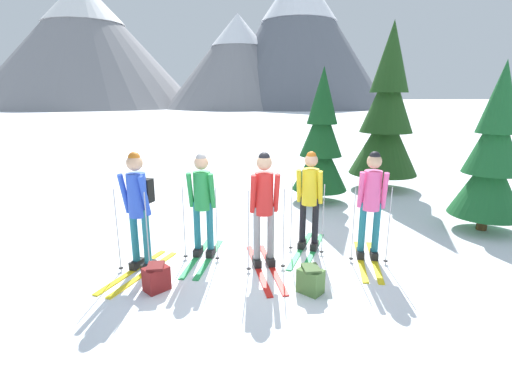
% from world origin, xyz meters
% --- Properties ---
extents(ground_plane, '(400.00, 400.00, 0.00)m').
position_xyz_m(ground_plane, '(0.00, 0.00, 0.00)').
color(ground_plane, white).
extents(skier_in_blue, '(1.03, 1.55, 1.85)m').
position_xyz_m(skier_in_blue, '(-1.65, -0.15, 1.06)').
color(skier_in_blue, yellow).
rests_on(skier_in_blue, ground).
extents(skier_in_green, '(0.72, 1.58, 1.75)m').
position_xyz_m(skier_in_green, '(-0.71, 0.23, 0.97)').
color(skier_in_green, green).
rests_on(skier_in_green, ground).
extents(skier_in_red, '(0.61, 1.78, 1.82)m').
position_xyz_m(skier_in_red, '(0.23, -0.25, 1.04)').
color(skier_in_red, red).
rests_on(skier_in_red, ground).
extents(skier_in_yellow, '(1.04, 1.66, 1.73)m').
position_xyz_m(skier_in_yellow, '(1.11, 0.32, 0.98)').
color(skier_in_yellow, green).
rests_on(skier_in_yellow, ground).
extents(skier_in_pink, '(0.76, 1.61, 1.79)m').
position_xyz_m(skier_in_pink, '(1.97, -0.22, 1.00)').
color(skier_in_pink, yellow).
rests_on(skier_in_pink, ground).
extents(pine_tree_near, '(1.89, 1.89, 4.56)m').
position_xyz_m(pine_tree_near, '(4.37, 4.40, 2.09)').
color(pine_tree_near, '#51381E').
rests_on(pine_tree_near, ground).
extents(pine_tree_mid, '(1.35, 1.35, 3.27)m').
position_xyz_m(pine_tree_mid, '(4.84, 0.82, 1.50)').
color(pine_tree_mid, '#51381E').
rests_on(pine_tree_mid, ground).
extents(pine_tree_far, '(1.37, 1.37, 3.30)m').
position_xyz_m(pine_tree_far, '(2.18, 3.29, 1.51)').
color(pine_tree_far, '#51381E').
rests_on(pine_tree_far, ground).
extents(backpack_on_snow_front, '(0.40, 0.38, 0.38)m').
position_xyz_m(backpack_on_snow_front, '(-1.35, -0.83, 0.19)').
color(backpack_on_snow_front, maroon).
rests_on(backpack_on_snow_front, ground).
extents(backpack_on_snow_beside, '(0.39, 0.40, 0.38)m').
position_xyz_m(backpack_on_snow_beside, '(0.75, -1.16, 0.19)').
color(backpack_on_snow_beside, '#4C7238').
rests_on(backpack_on_snow_beside, ground).
extents(mountain_ridge_distant, '(83.35, 49.12, 26.94)m').
position_xyz_m(mountain_ridge_distant, '(-5.30, 76.47, 12.70)').
color(mountain_ridge_distant, gray).
rests_on(mountain_ridge_distant, ground).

